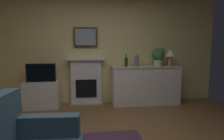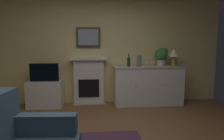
# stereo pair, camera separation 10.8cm
# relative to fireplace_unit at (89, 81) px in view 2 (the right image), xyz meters

# --- Properties ---
(wall_rear) EXTENTS (5.94, 0.06, 2.63)m
(wall_rear) POSITION_rel_fireplace_unit_xyz_m (0.26, 0.13, 0.77)
(wall_rear) COLOR #EAD68C
(wall_rear) RESTS_ON ground_plane
(fireplace_unit) EXTENTS (0.87, 0.30, 1.10)m
(fireplace_unit) POSITION_rel_fireplace_unit_xyz_m (0.00, 0.00, 0.00)
(fireplace_unit) COLOR white
(fireplace_unit) RESTS_ON ground_plane
(framed_picture) EXTENTS (0.55, 0.04, 0.45)m
(framed_picture) POSITION_rel_fireplace_unit_xyz_m (0.00, 0.05, 1.03)
(framed_picture) COLOR #473323
(sideboard_cabinet) EXTENTS (1.61, 0.49, 0.91)m
(sideboard_cabinet) POSITION_rel_fireplace_unit_xyz_m (1.39, -0.18, -0.09)
(sideboard_cabinet) COLOR white
(sideboard_cabinet) RESTS_ON ground_plane
(table_lamp) EXTENTS (0.26, 0.26, 0.40)m
(table_lamp) POSITION_rel_fireplace_unit_xyz_m (1.99, -0.18, 0.64)
(table_lamp) COLOR #B79338
(table_lamp) RESTS_ON sideboard_cabinet
(wine_bottle) EXTENTS (0.08, 0.08, 0.29)m
(wine_bottle) POSITION_rel_fireplace_unit_xyz_m (0.92, -0.21, 0.47)
(wine_bottle) COLOR #193F1E
(wine_bottle) RESTS_ON sideboard_cabinet
(wine_glass_left) EXTENTS (0.07, 0.07, 0.16)m
(wine_glass_left) POSITION_rel_fireplace_unit_xyz_m (1.31, -0.20, 0.48)
(wine_glass_left) COLOR silver
(wine_glass_left) RESTS_ON sideboard_cabinet
(wine_glass_center) EXTENTS (0.07, 0.07, 0.16)m
(wine_glass_center) POSITION_rel_fireplace_unit_xyz_m (1.42, -0.17, 0.48)
(wine_glass_center) COLOR silver
(wine_glass_center) RESTS_ON sideboard_cabinet
(wine_glass_right) EXTENTS (0.07, 0.07, 0.16)m
(wine_glass_right) POSITION_rel_fireplace_unit_xyz_m (1.53, -0.16, 0.48)
(wine_glass_right) COLOR silver
(wine_glass_right) RESTS_ON sideboard_cabinet
(vase_decorative) EXTENTS (0.11, 0.11, 0.28)m
(vase_decorative) POSITION_rel_fireplace_unit_xyz_m (1.15, -0.23, 0.50)
(vase_decorative) COLOR slate
(vase_decorative) RESTS_ON sideboard_cabinet
(tv_cabinet) EXTENTS (0.75, 0.42, 0.59)m
(tv_cabinet) POSITION_rel_fireplace_unit_xyz_m (-0.97, -0.16, -0.25)
(tv_cabinet) COLOR white
(tv_cabinet) RESTS_ON ground_plane
(tv_set) EXTENTS (0.62, 0.07, 0.40)m
(tv_set) POSITION_rel_fireplace_unit_xyz_m (-0.97, -0.19, 0.24)
(tv_set) COLOR black
(tv_set) RESTS_ON tv_cabinet
(potted_plant_small) EXTENTS (0.30, 0.30, 0.43)m
(potted_plant_small) POSITION_rel_fireplace_unit_xyz_m (1.71, -0.13, 0.62)
(potted_plant_small) COLOR beige
(potted_plant_small) RESTS_ON sideboard_cabinet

